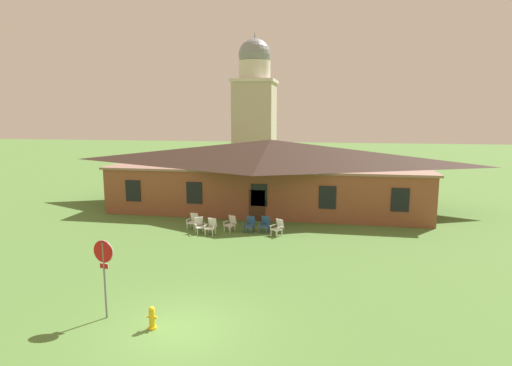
# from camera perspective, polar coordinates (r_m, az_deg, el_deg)

# --- Properties ---
(ground_plane) EXTENTS (200.00, 200.00, 0.00)m
(ground_plane) POSITION_cam_1_polar(r_m,az_deg,el_deg) (14.91, -10.13, -18.96)
(ground_plane) COLOR #517A38
(brick_building) EXTENTS (23.42, 10.40, 5.17)m
(brick_building) POSITION_cam_1_polar(r_m,az_deg,el_deg) (32.76, 1.93, 1.47)
(brick_building) COLOR brown
(brick_building) RESTS_ON ground
(dome_tower) EXTENTS (5.18, 5.18, 16.99)m
(dome_tower) POSITION_cam_1_polar(r_m,az_deg,el_deg) (52.18, -0.18, 9.87)
(dome_tower) COLOR #BCB29E
(dome_tower) RESTS_ON ground
(stop_sign) EXTENTS (0.80, 0.17, 2.81)m
(stop_sign) POSITION_cam_1_polar(r_m,az_deg,el_deg) (15.56, -19.93, -10.15)
(stop_sign) COLOR slate
(stop_sign) RESTS_ON ground
(lawn_chair_by_porch) EXTENTS (0.71, 0.75, 0.96)m
(lawn_chair_by_porch) POSITION_cam_1_polar(r_m,az_deg,el_deg) (26.69, -8.50, -5.05)
(lawn_chair_by_porch) COLOR white
(lawn_chair_by_porch) RESTS_ON ground
(lawn_chair_near_door) EXTENTS (0.85, 0.87, 0.96)m
(lawn_chair_near_door) POSITION_cam_1_polar(r_m,az_deg,el_deg) (25.62, -7.66, -5.64)
(lawn_chair_near_door) COLOR silver
(lawn_chair_near_door) RESTS_ON ground
(lawn_chair_left_end) EXTENTS (0.70, 0.74, 0.96)m
(lawn_chair_left_end) POSITION_cam_1_polar(r_m,az_deg,el_deg) (25.27, -6.08, -5.81)
(lawn_chair_left_end) COLOR white
(lawn_chair_left_end) RESTS_ON ground
(lawn_chair_middle) EXTENTS (0.81, 0.85, 0.96)m
(lawn_chair_middle) POSITION_cam_1_polar(r_m,az_deg,el_deg) (25.84, -3.44, -5.45)
(lawn_chair_middle) COLOR silver
(lawn_chair_middle) RESTS_ON ground
(lawn_chair_right_end) EXTENTS (0.73, 0.78, 0.96)m
(lawn_chair_right_end) POSITION_cam_1_polar(r_m,az_deg,el_deg) (25.62, -0.85, -5.55)
(lawn_chair_right_end) COLOR #2D5693
(lawn_chair_right_end) RESTS_ON ground
(lawn_chair_far_side) EXTENTS (0.70, 0.74, 0.96)m
(lawn_chair_far_side) POSITION_cam_1_polar(r_m,az_deg,el_deg) (25.62, 1.23, -5.55)
(lawn_chair_far_side) COLOR #2D5693
(lawn_chair_far_side) RESTS_ON ground
(lawn_chair_under_eave) EXTENTS (0.85, 0.87, 0.96)m
(lawn_chair_under_eave) POSITION_cam_1_polar(r_m,az_deg,el_deg) (24.92, 2.98, -5.99)
(lawn_chair_under_eave) COLOR white
(lawn_chair_under_eave) RESTS_ON ground
(fire_hydrant) EXTENTS (0.36, 0.28, 0.79)m
(fire_hydrant) POSITION_cam_1_polar(r_m,az_deg,el_deg) (14.98, -13.90, -17.35)
(fire_hydrant) COLOR gold
(fire_hydrant) RESTS_ON ground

